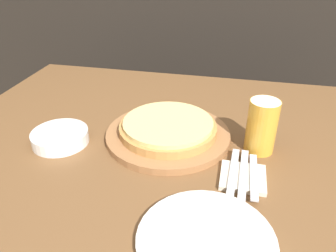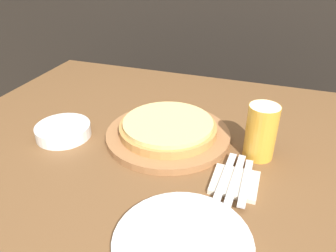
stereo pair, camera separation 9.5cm
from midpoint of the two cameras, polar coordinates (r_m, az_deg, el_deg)
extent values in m
cube|color=brown|center=(1.21, -0.90, -17.97)|extent=(1.44, 1.05, 0.76)
cylinder|color=#99663D|center=(0.97, -2.81, -1.62)|extent=(0.37, 0.37, 0.02)
cylinder|color=#B77F42|center=(0.96, -2.85, -0.50)|extent=(0.29, 0.29, 0.02)
cylinder|color=#E0C175|center=(0.95, -2.87, 0.44)|extent=(0.26, 0.26, 0.01)
cylinder|color=gold|center=(0.90, 13.14, -0.30)|extent=(0.08, 0.08, 0.15)
cylinder|color=white|center=(0.87, 13.64, 3.48)|extent=(0.08, 0.08, 0.02)
cylinder|color=silver|center=(0.67, 2.34, -19.50)|extent=(0.27, 0.27, 0.02)
cylinder|color=silver|center=(1.01, -20.87, -1.89)|extent=(0.16, 0.16, 0.04)
cube|color=beige|center=(0.82, 9.68, -8.91)|extent=(0.11, 0.11, 0.01)
cube|color=silver|center=(0.82, 7.98, -8.25)|extent=(0.03, 0.21, 0.00)
cube|color=silver|center=(0.82, 9.73, -8.45)|extent=(0.02, 0.21, 0.00)
cube|color=silver|center=(0.82, 11.49, -8.63)|extent=(0.02, 0.18, 0.00)
camera|label=1|loc=(0.05, -92.86, -1.65)|focal=35.00mm
camera|label=2|loc=(0.05, 87.14, 1.65)|focal=35.00mm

